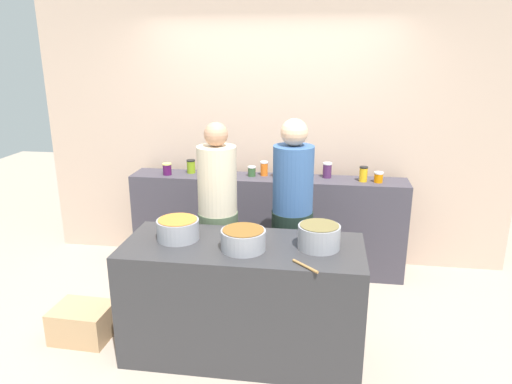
{
  "coord_description": "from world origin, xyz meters",
  "views": [
    {
      "loc": [
        0.54,
        -3.33,
        2.19
      ],
      "look_at": [
        0.0,
        0.35,
        1.05
      ],
      "focal_mm": 33.3,
      "sensor_mm": 36.0,
      "label": 1
    }
  ],
  "objects_px": {
    "preserve_jar_0": "(167,169)",
    "preserve_jar_7": "(307,173)",
    "preserve_jar_2": "(213,169)",
    "preserve_jar_4": "(264,168)",
    "preserve_jar_5": "(278,170)",
    "preserve_jar_9": "(363,174)",
    "cook_with_tongs": "(218,229)",
    "preserve_jar_6": "(289,174)",
    "cooking_pot_right": "(319,236)",
    "cooking_pot_center": "(243,240)",
    "cook_in_cap": "(292,227)",
    "preserve_jar_1": "(191,166)",
    "preserve_jar_10": "(379,177)",
    "preserve_jar_3": "(252,171)",
    "preserve_jar_8": "(327,170)",
    "bread_crate": "(83,322)",
    "wooden_spoon": "(305,266)",
    "cooking_pot_left": "(178,229)"
  },
  "relations": [
    {
      "from": "preserve_jar_0",
      "to": "preserve_jar_7",
      "type": "xyz_separation_m",
      "value": [
        1.38,
        0.05,
        -0.01
      ]
    },
    {
      "from": "preserve_jar_2",
      "to": "preserve_jar_4",
      "type": "xyz_separation_m",
      "value": [
        0.5,
        0.07,
        0.0
      ]
    },
    {
      "from": "preserve_jar_2",
      "to": "preserve_jar_5",
      "type": "height_order",
      "value": "preserve_jar_5"
    },
    {
      "from": "preserve_jar_9",
      "to": "cook_with_tongs",
      "type": "bearing_deg",
      "value": -145.77
    },
    {
      "from": "preserve_jar_6",
      "to": "cooking_pot_right",
      "type": "relative_size",
      "value": 0.35
    },
    {
      "from": "cooking_pot_center",
      "to": "cook_in_cap",
      "type": "distance_m",
      "value": 0.8
    },
    {
      "from": "preserve_jar_4",
      "to": "preserve_jar_6",
      "type": "distance_m",
      "value": 0.27
    },
    {
      "from": "cook_in_cap",
      "to": "preserve_jar_1",
      "type": "bearing_deg",
      "value": 143.72
    },
    {
      "from": "preserve_jar_10",
      "to": "cook_with_tongs",
      "type": "bearing_deg",
      "value": -148.95
    },
    {
      "from": "preserve_jar_2",
      "to": "preserve_jar_6",
      "type": "xyz_separation_m",
      "value": [
        0.74,
        -0.03,
        -0.02
      ]
    },
    {
      "from": "preserve_jar_4",
      "to": "cooking_pot_center",
      "type": "xyz_separation_m",
      "value": [
        0.06,
        -1.53,
        -0.11
      ]
    },
    {
      "from": "preserve_jar_3",
      "to": "preserve_jar_8",
      "type": "distance_m",
      "value": 0.73
    },
    {
      "from": "preserve_jar_5",
      "to": "preserve_jar_8",
      "type": "xyz_separation_m",
      "value": [
        0.47,
        0.05,
        0.0
      ]
    },
    {
      "from": "preserve_jar_10",
      "to": "bread_crate",
      "type": "xyz_separation_m",
      "value": [
        -2.32,
        -1.39,
        -0.89
      ]
    },
    {
      "from": "preserve_jar_5",
      "to": "wooden_spoon",
      "type": "distance_m",
      "value": 1.76
    },
    {
      "from": "cooking_pot_left",
      "to": "wooden_spoon",
      "type": "bearing_deg",
      "value": -19.78
    },
    {
      "from": "bread_crate",
      "to": "cooking_pot_left",
      "type": "bearing_deg",
      "value": 4.62
    },
    {
      "from": "preserve_jar_9",
      "to": "cook_in_cap",
      "type": "relative_size",
      "value": 0.09
    },
    {
      "from": "preserve_jar_0",
      "to": "cook_with_tongs",
      "type": "distance_m",
      "value": 1.09
    },
    {
      "from": "cook_in_cap",
      "to": "bread_crate",
      "type": "xyz_separation_m",
      "value": [
        -1.57,
        -0.68,
        -0.63
      ]
    },
    {
      "from": "preserve_jar_1",
      "to": "preserve_jar_4",
      "type": "relative_size",
      "value": 0.95
    },
    {
      "from": "cook_in_cap",
      "to": "wooden_spoon",
      "type": "bearing_deg",
      "value": -81.0
    },
    {
      "from": "preserve_jar_1",
      "to": "cook_in_cap",
      "type": "bearing_deg",
      "value": -36.28
    },
    {
      "from": "preserve_jar_1",
      "to": "preserve_jar_7",
      "type": "xyz_separation_m",
      "value": [
        1.16,
        -0.05,
        -0.02
      ]
    },
    {
      "from": "preserve_jar_5",
      "to": "cook_in_cap",
      "type": "relative_size",
      "value": 0.09
    },
    {
      "from": "preserve_jar_7",
      "to": "preserve_jar_8",
      "type": "relative_size",
      "value": 0.7
    },
    {
      "from": "preserve_jar_2",
      "to": "bread_crate",
      "type": "height_order",
      "value": "preserve_jar_2"
    },
    {
      "from": "preserve_jar_3",
      "to": "cooking_pot_left",
      "type": "bearing_deg",
      "value": -103.29
    },
    {
      "from": "cooking_pot_left",
      "to": "cook_in_cap",
      "type": "xyz_separation_m",
      "value": [
        0.78,
        0.62,
        -0.18
      ]
    },
    {
      "from": "cooking_pot_left",
      "to": "cooking_pot_right",
      "type": "bearing_deg",
      "value": -0.73
    },
    {
      "from": "preserve_jar_7",
      "to": "preserve_jar_4",
      "type": "bearing_deg",
      "value": 172.2
    },
    {
      "from": "preserve_jar_0",
      "to": "preserve_jar_1",
      "type": "distance_m",
      "value": 0.24
    },
    {
      "from": "preserve_jar_4",
      "to": "preserve_jar_7",
      "type": "distance_m",
      "value": 0.43
    },
    {
      "from": "preserve_jar_0",
      "to": "preserve_jar_6",
      "type": "distance_m",
      "value": 1.2
    },
    {
      "from": "preserve_jar_4",
      "to": "preserve_jar_10",
      "type": "distance_m",
      "value": 1.1
    },
    {
      "from": "preserve_jar_4",
      "to": "wooden_spoon",
      "type": "relative_size",
      "value": 0.63
    },
    {
      "from": "preserve_jar_0",
      "to": "preserve_jar_3",
      "type": "xyz_separation_m",
      "value": [
        0.84,
        0.07,
        -0.01
      ]
    },
    {
      "from": "cooking_pot_center",
      "to": "cook_in_cap",
      "type": "relative_size",
      "value": 0.19
    },
    {
      "from": "preserve_jar_8",
      "to": "cook_with_tongs",
      "type": "relative_size",
      "value": 0.09
    },
    {
      "from": "preserve_jar_3",
      "to": "bread_crate",
      "type": "bearing_deg",
      "value": -127.78
    },
    {
      "from": "cook_with_tongs",
      "to": "cook_in_cap",
      "type": "distance_m",
      "value": 0.61
    },
    {
      "from": "preserve_jar_2",
      "to": "wooden_spoon",
      "type": "height_order",
      "value": "preserve_jar_2"
    },
    {
      "from": "preserve_jar_4",
      "to": "bread_crate",
      "type": "height_order",
      "value": "preserve_jar_4"
    },
    {
      "from": "bread_crate",
      "to": "preserve_jar_2",
      "type": "bearing_deg",
      "value": 62.56
    },
    {
      "from": "preserve_jar_3",
      "to": "preserve_jar_10",
      "type": "xyz_separation_m",
      "value": [
        1.21,
        -0.05,
        0.0
      ]
    },
    {
      "from": "preserve_jar_9",
      "to": "cooking_pot_center",
      "type": "height_order",
      "value": "preserve_jar_9"
    },
    {
      "from": "preserve_jar_2",
      "to": "preserve_jar_10",
      "type": "relative_size",
      "value": 1.33
    },
    {
      "from": "cooking_pot_left",
      "to": "preserve_jar_9",
      "type": "bearing_deg",
      "value": 43.84
    },
    {
      "from": "preserve_jar_5",
      "to": "preserve_jar_8",
      "type": "distance_m",
      "value": 0.48
    },
    {
      "from": "preserve_jar_1",
      "to": "preserve_jar_5",
      "type": "distance_m",
      "value": 0.88
    }
  ]
}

